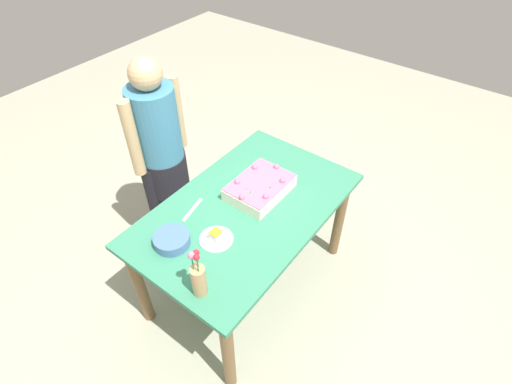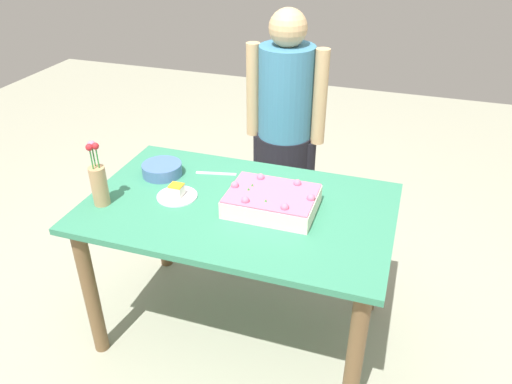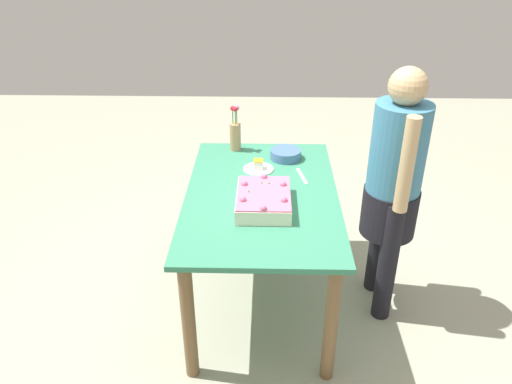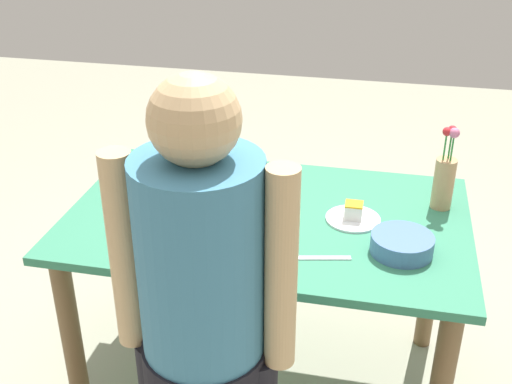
{
  "view_description": "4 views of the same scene",
  "coord_description": "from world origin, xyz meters",
  "px_view_note": "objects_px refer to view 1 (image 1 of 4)",
  "views": [
    {
      "loc": [
        -1.3,
        -1.06,
        2.45
      ],
      "look_at": [
        0.07,
        -0.02,
        0.84
      ],
      "focal_mm": 28.0,
      "sensor_mm": 36.0,
      "label": 1
    },
    {
      "loc": [
        0.67,
        -1.79,
        1.97
      ],
      "look_at": [
        0.09,
        -0.02,
        0.85
      ],
      "focal_mm": 35.0,
      "sensor_mm": 36.0,
      "label": 2
    },
    {
      "loc": [
        2.47,
        0.03,
        2.14
      ],
      "look_at": [
        0.03,
        -0.03,
        0.78
      ],
      "focal_mm": 35.0,
      "sensor_mm": 36.0,
      "label": 3
    },
    {
      "loc": [
        -0.37,
        1.91,
        1.87
      ],
      "look_at": [
        0.03,
        0.06,
        0.88
      ],
      "focal_mm": 45.0,
      "sensor_mm": 36.0,
      "label": 4
    }
  ],
  "objects_px": {
    "cake_knife": "(192,210)",
    "sheet_cake": "(260,187)",
    "serving_plate_with_slice": "(216,238)",
    "person_standing": "(161,149)",
    "flower_vase": "(198,278)",
    "fruit_bowl": "(172,240)"
  },
  "relations": [
    {
      "from": "flower_vase",
      "to": "fruit_bowl",
      "type": "bearing_deg",
      "value": 68.32
    },
    {
      "from": "fruit_bowl",
      "to": "sheet_cake",
      "type": "bearing_deg",
      "value": -12.57
    },
    {
      "from": "cake_knife",
      "to": "fruit_bowl",
      "type": "bearing_deg",
      "value": 7.79
    },
    {
      "from": "cake_knife",
      "to": "fruit_bowl",
      "type": "xyz_separation_m",
      "value": [
        -0.25,
        -0.09,
        0.03
      ]
    },
    {
      "from": "cake_knife",
      "to": "sheet_cake",
      "type": "bearing_deg",
      "value": 135.5
    },
    {
      "from": "serving_plate_with_slice",
      "to": "cake_knife",
      "type": "xyz_separation_m",
      "value": [
        0.09,
        0.26,
        -0.01
      ]
    },
    {
      "from": "flower_vase",
      "to": "fruit_bowl",
      "type": "height_order",
      "value": "flower_vase"
    },
    {
      "from": "serving_plate_with_slice",
      "to": "cake_knife",
      "type": "height_order",
      "value": "serving_plate_with_slice"
    },
    {
      "from": "serving_plate_with_slice",
      "to": "fruit_bowl",
      "type": "bearing_deg",
      "value": 133.72
    },
    {
      "from": "serving_plate_with_slice",
      "to": "flower_vase",
      "type": "distance_m",
      "value": 0.35
    },
    {
      "from": "sheet_cake",
      "to": "fruit_bowl",
      "type": "xyz_separation_m",
      "value": [
        -0.61,
        0.14,
        -0.02
      ]
    },
    {
      "from": "sheet_cake",
      "to": "flower_vase",
      "type": "height_order",
      "value": "flower_vase"
    },
    {
      "from": "cake_knife",
      "to": "flower_vase",
      "type": "xyz_separation_m",
      "value": [
        -0.38,
        -0.42,
        0.11
      ]
    },
    {
      "from": "serving_plate_with_slice",
      "to": "person_standing",
      "type": "bearing_deg",
      "value": 67.77
    },
    {
      "from": "cake_knife",
      "to": "flower_vase",
      "type": "bearing_deg",
      "value": 35.61
    },
    {
      "from": "serving_plate_with_slice",
      "to": "person_standing",
      "type": "xyz_separation_m",
      "value": [
        0.31,
        0.75,
        0.07
      ]
    },
    {
      "from": "serving_plate_with_slice",
      "to": "sheet_cake",
      "type": "bearing_deg",
      "value": 4.57
    },
    {
      "from": "serving_plate_with_slice",
      "to": "cake_knife",
      "type": "relative_size",
      "value": 0.92
    },
    {
      "from": "serving_plate_with_slice",
      "to": "cake_knife",
      "type": "bearing_deg",
      "value": 71.77
    },
    {
      "from": "flower_vase",
      "to": "person_standing",
      "type": "xyz_separation_m",
      "value": [
        0.61,
        0.91,
        -0.02
      ]
    },
    {
      "from": "flower_vase",
      "to": "person_standing",
      "type": "distance_m",
      "value": 1.1
    },
    {
      "from": "sheet_cake",
      "to": "flower_vase",
      "type": "distance_m",
      "value": 0.77
    }
  ]
}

